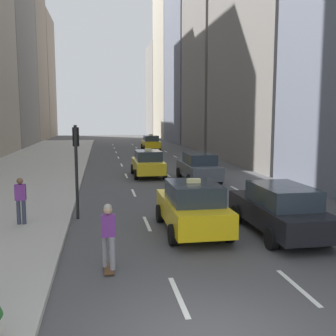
{
  "coord_description": "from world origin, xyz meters",
  "views": [
    {
      "loc": [
        -1.79,
        -6.0,
        3.9
      ],
      "look_at": [
        1.14,
        11.27,
        1.62
      ],
      "focal_mm": 42.0,
      "sensor_mm": 36.0,
      "label": 1
    }
  ],
  "objects_px": {
    "sedan_black_near": "(199,167)",
    "skateboarder": "(108,234)",
    "taxi_second": "(151,143)",
    "traffic_light_pole": "(76,156)",
    "taxi_third": "(192,207)",
    "sedan_silver_behind": "(279,209)",
    "pedestrian_mid_block": "(21,199)",
    "taxi_lead": "(148,163)"
  },
  "relations": [
    {
      "from": "taxi_lead",
      "to": "taxi_third",
      "type": "xyz_separation_m",
      "value": [
        0.0,
        -12.77,
        0.0
      ]
    },
    {
      "from": "sedan_silver_behind",
      "to": "pedestrian_mid_block",
      "type": "xyz_separation_m",
      "value": [
        -8.62,
        2.16,
        0.2
      ]
    },
    {
      "from": "sedan_black_near",
      "to": "skateboarder",
      "type": "bearing_deg",
      "value": -113.14
    },
    {
      "from": "skateboarder",
      "to": "sedan_black_near",
      "type": "bearing_deg",
      "value": 66.86
    },
    {
      "from": "taxi_second",
      "to": "sedan_black_near",
      "type": "xyz_separation_m",
      "value": [
        0.0,
        -23.28,
        0.0
      ]
    },
    {
      "from": "taxi_third",
      "to": "sedan_silver_behind",
      "type": "height_order",
      "value": "taxi_third"
    },
    {
      "from": "taxi_third",
      "to": "sedan_silver_behind",
      "type": "xyz_separation_m",
      "value": [
        2.8,
        -0.73,
        -0.02
      ]
    },
    {
      "from": "taxi_lead",
      "to": "pedestrian_mid_block",
      "type": "bearing_deg",
      "value": -117.17
    },
    {
      "from": "taxi_second",
      "to": "skateboarder",
      "type": "xyz_separation_m",
      "value": [
        -5.67,
        -36.54,
        0.08
      ]
    },
    {
      "from": "taxi_third",
      "to": "sedan_black_near",
      "type": "bearing_deg",
      "value": 74.76
    },
    {
      "from": "taxi_second",
      "to": "pedestrian_mid_block",
      "type": "xyz_separation_m",
      "value": [
        -8.62,
        -32.13,
        0.19
      ]
    },
    {
      "from": "taxi_third",
      "to": "skateboarder",
      "type": "height_order",
      "value": "taxi_third"
    },
    {
      "from": "sedan_black_near",
      "to": "pedestrian_mid_block",
      "type": "relative_size",
      "value": 2.95
    },
    {
      "from": "taxi_second",
      "to": "traffic_light_pole",
      "type": "bearing_deg",
      "value": -102.28
    },
    {
      "from": "taxi_second",
      "to": "taxi_lead",
      "type": "bearing_deg",
      "value": -97.67
    },
    {
      "from": "sedan_black_near",
      "to": "traffic_light_pole",
      "type": "bearing_deg",
      "value": -131.11
    },
    {
      "from": "taxi_lead",
      "to": "traffic_light_pole",
      "type": "bearing_deg",
      "value": -111.11
    },
    {
      "from": "sedan_silver_behind",
      "to": "traffic_light_pole",
      "type": "relative_size",
      "value": 1.35
    },
    {
      "from": "taxi_lead",
      "to": "taxi_third",
      "type": "height_order",
      "value": "same"
    },
    {
      "from": "taxi_third",
      "to": "sedan_silver_behind",
      "type": "bearing_deg",
      "value": -14.69
    },
    {
      "from": "sedan_silver_behind",
      "to": "skateboarder",
      "type": "distance_m",
      "value": 6.1
    },
    {
      "from": "taxi_third",
      "to": "sedan_black_near",
      "type": "relative_size",
      "value": 0.9
    },
    {
      "from": "taxi_second",
      "to": "taxi_third",
      "type": "relative_size",
      "value": 1.0
    },
    {
      "from": "skateboarder",
      "to": "taxi_second",
      "type": "bearing_deg",
      "value": 81.18
    },
    {
      "from": "sedan_black_near",
      "to": "traffic_light_pole",
      "type": "distance_m",
      "value": 10.38
    },
    {
      "from": "taxi_second",
      "to": "traffic_light_pole",
      "type": "height_order",
      "value": "traffic_light_pole"
    },
    {
      "from": "skateboarder",
      "to": "traffic_light_pole",
      "type": "relative_size",
      "value": 0.48
    },
    {
      "from": "sedan_silver_behind",
      "to": "traffic_light_pole",
      "type": "bearing_deg",
      "value": 154.12
    },
    {
      "from": "taxi_third",
      "to": "skateboarder",
      "type": "bearing_deg",
      "value": -133.84
    },
    {
      "from": "sedan_silver_behind",
      "to": "skateboarder",
      "type": "relative_size",
      "value": 2.79
    },
    {
      "from": "pedestrian_mid_block",
      "to": "taxi_second",
      "type": "bearing_deg",
      "value": 74.98
    },
    {
      "from": "sedan_black_near",
      "to": "skateboarder",
      "type": "xyz_separation_m",
      "value": [
        -5.67,
        -13.26,
        0.08
      ]
    },
    {
      "from": "sedan_black_near",
      "to": "skateboarder",
      "type": "relative_size",
      "value": 2.79
    },
    {
      "from": "taxi_lead",
      "to": "taxi_third",
      "type": "distance_m",
      "value": 12.77
    },
    {
      "from": "sedan_silver_behind",
      "to": "traffic_light_pole",
      "type": "xyz_separation_m",
      "value": [
        -6.75,
        3.28,
        1.55
      ]
    },
    {
      "from": "sedan_black_near",
      "to": "taxi_lead",
      "type": "bearing_deg",
      "value": 138.29
    },
    {
      "from": "traffic_light_pole",
      "to": "sedan_silver_behind",
      "type": "bearing_deg",
      "value": -25.88
    },
    {
      "from": "taxi_second",
      "to": "pedestrian_mid_block",
      "type": "height_order",
      "value": "taxi_second"
    },
    {
      "from": "taxi_lead",
      "to": "skateboarder",
      "type": "bearing_deg",
      "value": -100.31
    },
    {
      "from": "pedestrian_mid_block",
      "to": "taxi_lead",
      "type": "bearing_deg",
      "value": 62.83
    },
    {
      "from": "taxi_third",
      "to": "pedestrian_mid_block",
      "type": "relative_size",
      "value": 2.67
    },
    {
      "from": "sedan_black_near",
      "to": "sedan_silver_behind",
      "type": "height_order",
      "value": "sedan_black_near"
    }
  ]
}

